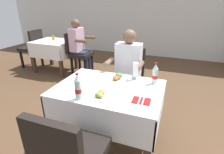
% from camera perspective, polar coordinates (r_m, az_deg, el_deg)
% --- Properties ---
extents(ground_plane, '(11.00, 11.00, 0.00)m').
position_cam_1_polar(ground_plane, '(2.29, 1.72, -21.38)').
color(ground_plane, brown).
extents(back_wall, '(11.00, 0.12, 2.86)m').
position_cam_1_polar(back_wall, '(5.67, 16.39, 20.58)').
color(back_wall, silver).
rests_on(back_wall, ground).
extents(main_dining_table, '(1.16, 0.83, 0.74)m').
position_cam_1_polar(main_dining_table, '(2.02, -1.00, -7.65)').
color(main_dining_table, white).
rests_on(main_dining_table, ground).
extents(chair_far_diner_seat, '(0.44, 0.50, 0.97)m').
position_cam_1_polar(chair_far_diner_seat, '(2.71, 5.22, 0.30)').
color(chair_far_diner_seat, black).
rests_on(chair_far_diner_seat, ground).
extents(seated_diner_far, '(0.50, 0.46, 1.26)m').
position_cam_1_polar(seated_diner_far, '(2.56, 4.90, 2.62)').
color(seated_diner_far, '#282D42').
rests_on(seated_diner_far, ground).
extents(plate_near_camera, '(0.23, 0.23, 0.06)m').
position_cam_1_polar(plate_near_camera, '(1.75, -4.15, -5.70)').
color(plate_near_camera, white).
rests_on(plate_near_camera, main_dining_table).
extents(plate_far_diner, '(0.24, 0.24, 0.07)m').
position_cam_1_polar(plate_far_diner, '(2.11, 1.73, -0.28)').
color(plate_far_diner, white).
rests_on(plate_far_diner, main_dining_table).
extents(beer_glass_left, '(0.07, 0.07, 0.21)m').
position_cam_1_polar(beer_glass_left, '(2.12, 7.58, 2.00)').
color(beer_glass_left, white).
rests_on(beer_glass_left, main_dining_table).
extents(cola_bottle_primary, '(0.06, 0.06, 0.25)m').
position_cam_1_polar(cola_bottle_primary, '(2.04, 13.70, 0.80)').
color(cola_bottle_primary, silver).
rests_on(cola_bottle_primary, main_dining_table).
extents(cola_bottle_secondary, '(0.07, 0.07, 0.27)m').
position_cam_1_polar(cola_bottle_secondary, '(1.69, -10.91, -3.47)').
color(cola_bottle_secondary, silver).
rests_on(cola_bottle_secondary, main_dining_table).
extents(napkin_cutlery_set, '(0.18, 0.19, 0.01)m').
position_cam_1_polar(napkin_cutlery_set, '(1.70, 9.45, -7.52)').
color(napkin_cutlery_set, maroon).
rests_on(napkin_cutlery_set, main_dining_table).
extents(background_dining_table, '(0.90, 0.75, 0.74)m').
position_cam_1_polar(background_dining_table, '(4.54, -18.17, 8.62)').
color(background_dining_table, white).
rests_on(background_dining_table, ground).
extents(background_chair_left, '(0.50, 0.44, 0.97)m').
position_cam_1_polar(background_chair_left, '(4.97, -24.24, 8.98)').
color(background_chair_left, black).
rests_on(background_chair_left, ground).
extents(background_chair_right, '(0.50, 0.44, 0.97)m').
position_cam_1_polar(background_chair_right, '(4.17, -10.96, 8.19)').
color(background_chair_right, black).
rests_on(background_chair_right, ground).
extents(background_patron, '(0.46, 0.50, 1.26)m').
position_cam_1_polar(background_patron, '(4.11, -10.53, 10.25)').
color(background_patron, '#282D42').
rests_on(background_patron, ground).
extents(background_table_tumbler, '(0.06, 0.06, 0.11)m').
position_cam_1_polar(background_table_tumbler, '(4.56, -18.41, 11.86)').
color(background_table_tumbler, '#C68928').
rests_on(background_table_tumbler, background_dining_table).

